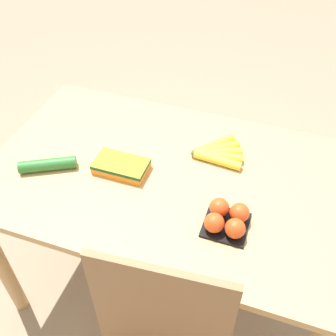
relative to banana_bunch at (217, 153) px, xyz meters
The scene contains 6 objects.
ground_plane 0.79m from the banana_bunch, 47.13° to the left, with size 12.00×12.00×0.00m, color gray.
dining_table 0.24m from the banana_bunch, 47.13° to the left, with size 1.35×0.83×0.75m.
banana_bunch is the anchor object (origin of this frame).
tomato_pack 0.34m from the banana_bunch, 109.32° to the left, with size 0.14×0.14×0.08m.
carrot_bag 0.37m from the banana_bunch, 31.71° to the left, with size 0.20×0.11×0.04m.
cucumber_near 0.64m from the banana_bunch, 25.89° to the left, with size 0.21×0.14×0.05m.
Camera 1 is at (-0.34, 0.97, 1.77)m, focal length 42.00 mm.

